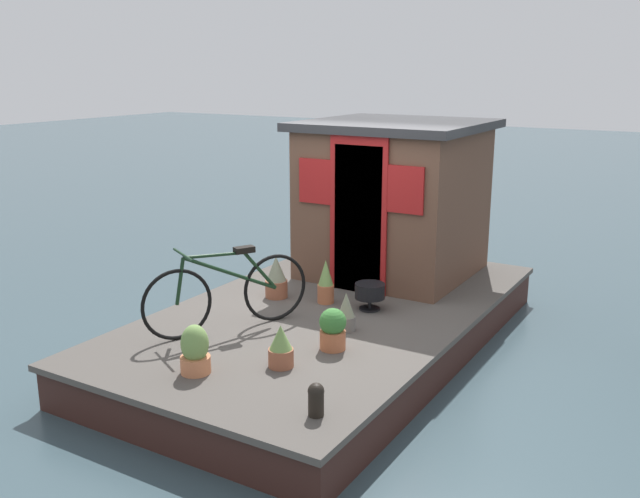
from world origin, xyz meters
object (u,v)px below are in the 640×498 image
at_px(potted_plant_basil, 276,278).
at_px(bicycle, 228,292).
at_px(potted_plant_sage, 326,283).
at_px(potted_plant_lavender, 195,351).
at_px(potted_plant_thyme, 346,313).
at_px(mooring_bollard, 316,398).
at_px(potted_plant_fern, 281,347).
at_px(potted_plant_geranium, 333,329).
at_px(houseboat_cabin, 394,198).
at_px(charcoal_grill, 370,292).

bearing_deg(potted_plant_basil, bicycle, -171.10).
bearing_deg(potted_plant_basil, potted_plant_sage, -78.20).
height_order(bicycle, potted_plant_lavender, bicycle).
relative_size(potted_plant_thyme, mooring_bollard, 1.47).
distance_m(bicycle, potted_plant_fern, 1.08).
bearing_deg(potted_plant_basil, potted_plant_geranium, -127.03).
relative_size(houseboat_cabin, potted_plant_sage, 4.24).
bearing_deg(charcoal_grill, mooring_bollard, -162.35).
xyz_separation_m(potted_plant_sage, potted_plant_lavender, (-2.16, 0.02, -0.03)).
height_order(potted_plant_basil, potted_plant_geranium, potted_plant_basil).
height_order(potted_plant_lavender, charcoal_grill, potted_plant_lavender).
distance_m(potted_plant_lavender, mooring_bollard, 1.29).
relative_size(bicycle, mooring_bollard, 5.92).
relative_size(potted_plant_thyme, potted_plant_fern, 1.01).
bearing_deg(mooring_bollard, houseboat_cabin, 17.04).
height_order(potted_plant_thyme, potted_plant_geranium, potted_plant_geranium).
xyz_separation_m(potted_plant_sage, potted_plant_basil, (-0.12, 0.58, -0.01)).
xyz_separation_m(potted_plant_thyme, potted_plant_lavender, (-1.54, 0.62, 0.02)).
bearing_deg(houseboat_cabin, bicycle, 168.95).
relative_size(potted_plant_basil, potted_plant_lavender, 1.11).
xyz_separation_m(potted_plant_thyme, potted_plant_basil, (0.50, 1.18, 0.04)).
bearing_deg(potted_plant_fern, potted_plant_thyme, -3.27).
relative_size(houseboat_cabin, potted_plant_geranium, 5.29).
xyz_separation_m(potted_plant_sage, potted_plant_geranium, (-1.11, -0.73, -0.04)).
bearing_deg(potted_plant_geranium, charcoal_grill, 10.08).
height_order(potted_plant_fern, charcoal_grill, potted_plant_fern).
xyz_separation_m(bicycle, potted_plant_thyme, (0.58, -1.01, -0.21)).
distance_m(potted_plant_lavender, charcoal_grill, 2.27).
relative_size(potted_plant_geranium, mooring_bollard, 1.50).
xyz_separation_m(potted_plant_fern, potted_plant_lavender, (-0.48, 0.55, 0.02)).
bearing_deg(houseboat_cabin, potted_plant_lavender, 177.96).
bearing_deg(potted_plant_lavender, mooring_bollard, -95.57).
distance_m(potted_plant_sage, mooring_bollard, 2.62).
bearing_deg(potted_plant_thyme, mooring_bollard, -158.24).
distance_m(potted_plant_sage, potted_plant_lavender, 2.16).
relative_size(houseboat_cabin, potted_plant_basil, 4.35).
relative_size(potted_plant_sage, potted_plant_lavender, 1.13).
xyz_separation_m(potted_plant_geranium, potted_plant_lavender, (-1.06, 0.74, 0.00)).
relative_size(bicycle, potted_plant_lavender, 3.59).
height_order(houseboat_cabin, potted_plant_thyme, houseboat_cabin).
xyz_separation_m(potted_plant_geranium, mooring_bollard, (-1.18, -0.54, -0.06)).
relative_size(charcoal_grill, mooring_bollard, 1.23).
bearing_deg(potted_plant_lavender, bicycle, 22.29).
bearing_deg(potted_plant_fern, mooring_bollard, -129.83).
bearing_deg(potted_plant_basil, potted_plant_lavender, -164.60).
bearing_deg(potted_plant_sage, potted_plant_basil, 101.80).
bearing_deg(bicycle, potted_plant_fern, -116.73).
relative_size(potted_plant_fern, potted_plant_geranium, 0.97).
bearing_deg(potted_plant_sage, potted_plant_fern, -162.24).
bearing_deg(potted_plant_thyme, houseboat_cabin, 13.09).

